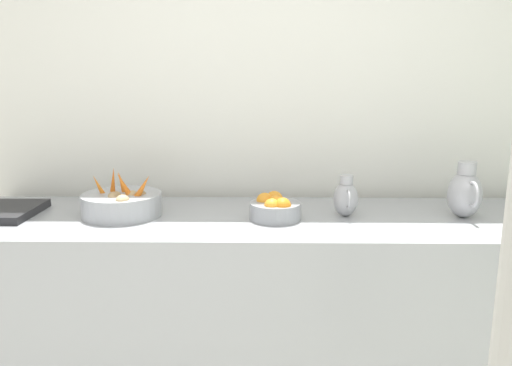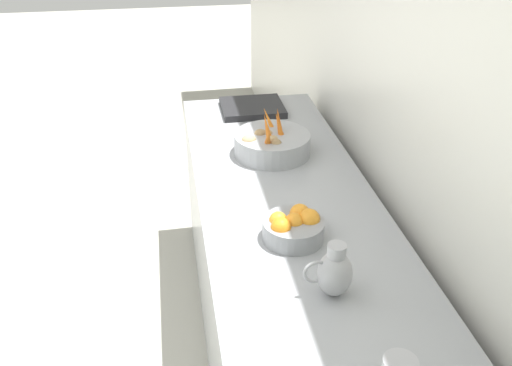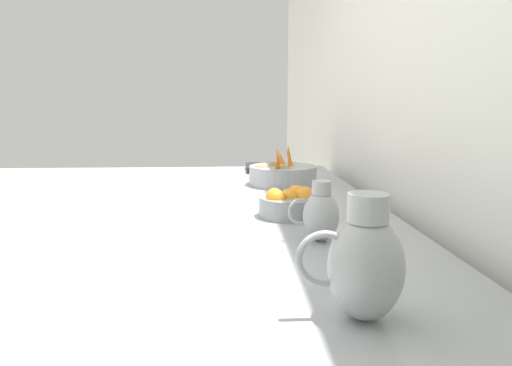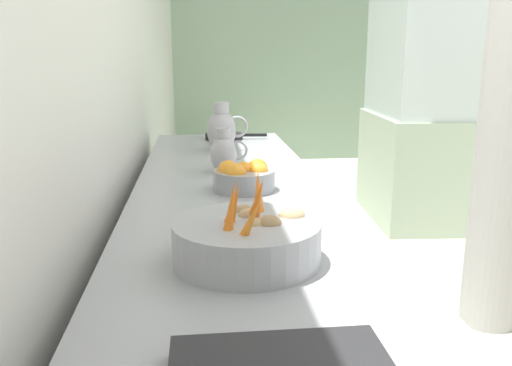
# 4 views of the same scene
# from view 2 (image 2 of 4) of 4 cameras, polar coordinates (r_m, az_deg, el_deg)

# --- Properties ---
(prep_counter) EXTENTS (0.74, 2.91, 0.88)m
(prep_counter) POSITION_cam_2_polar(r_m,az_deg,el_deg) (2.40, 4.45, -14.10)
(prep_counter) COLOR #9EA0A5
(prep_counter) RESTS_ON ground_plane
(vegetable_colander) EXTENTS (0.36, 0.36, 0.22)m
(vegetable_colander) POSITION_cam_2_polar(r_m,az_deg,el_deg) (2.68, 1.59, 3.98)
(vegetable_colander) COLOR #9EA0A5
(vegetable_colander) RESTS_ON prep_counter
(orange_bowl) EXTENTS (0.23, 0.23, 0.11)m
(orange_bowl) POSITION_cam_2_polar(r_m,az_deg,el_deg) (2.09, 3.79, -4.39)
(orange_bowl) COLOR gray
(orange_bowl) RESTS_ON prep_counter
(metal_pitcher_short) EXTENTS (0.16, 0.11, 0.19)m
(metal_pitcher_short) POSITION_cam_2_polar(r_m,az_deg,el_deg) (1.83, 7.85, -8.85)
(metal_pitcher_short) COLOR #A3A3A8
(metal_pitcher_short) RESTS_ON prep_counter
(counter_sink_basin) EXTENTS (0.34, 0.30, 0.04)m
(counter_sink_basin) POSITION_cam_2_polar(r_m,az_deg,el_deg) (3.19, -0.37, 7.57)
(counter_sink_basin) COLOR #232326
(counter_sink_basin) RESTS_ON prep_counter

